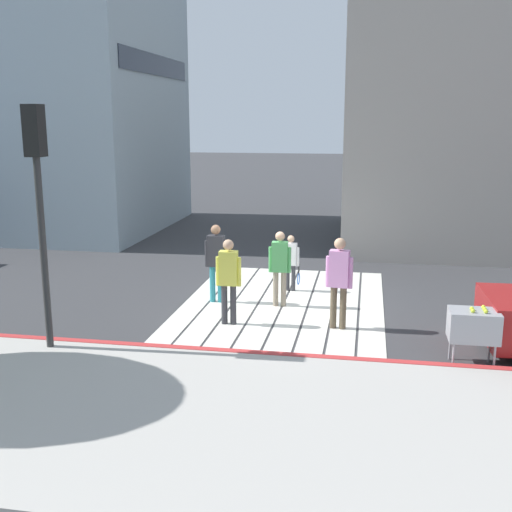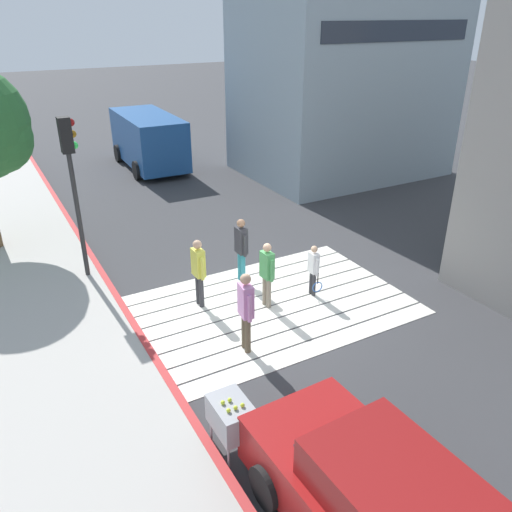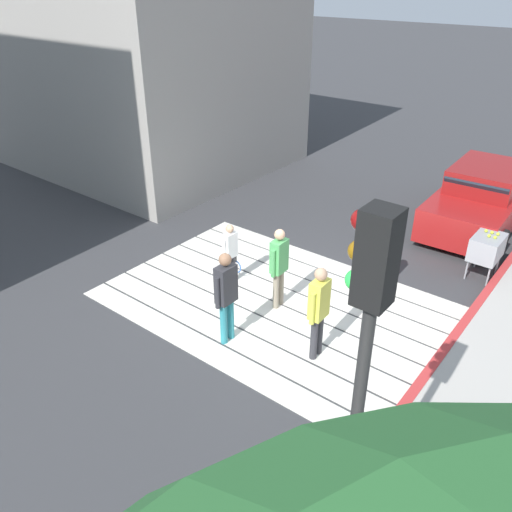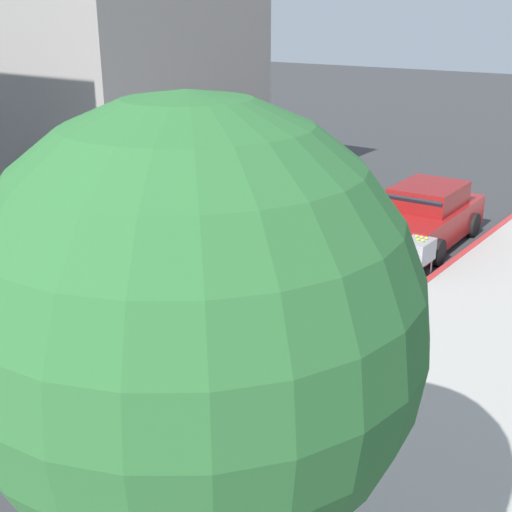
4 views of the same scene
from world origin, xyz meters
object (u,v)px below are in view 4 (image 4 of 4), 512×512
(pedestrian_adult_lead, at_px, (223,259))
(pedestrian_adult_side, at_px, (173,276))
(car_parked_near_curb, at_px, (425,217))
(traffic_light_corner, at_px, (248,242))
(pedestrian_adult_trailing, at_px, (309,250))
(tennis_ball_cart, at_px, (418,251))
(street_tree, at_px, (189,329))
(pedestrian_child_with_racket, at_px, (181,254))
(pedestrian_teen_behind, at_px, (252,285))

(pedestrian_adult_lead, bearing_deg, pedestrian_adult_side, 87.31)
(car_parked_near_curb, distance_m, pedestrian_adult_lead, 6.36)
(traffic_light_corner, xyz_separation_m, pedestrian_adult_trailing, (2.16, -4.88, -1.99))
(car_parked_near_curb, xyz_separation_m, tennis_ball_cart, (-0.90, 2.48, -0.04))
(street_tree, height_order, pedestrian_adult_trailing, street_tree)
(car_parked_near_curb, height_order, pedestrian_child_with_racket, car_parked_near_curb)
(car_parked_near_curb, bearing_deg, pedestrian_child_with_racket, 62.45)
(tennis_ball_cart, xyz_separation_m, pedestrian_teen_behind, (1.36, 4.42, 0.30))
(street_tree, xyz_separation_m, pedestrian_teen_behind, (3.92, -5.85, -2.63))
(tennis_ball_cart, distance_m, pedestrian_adult_side, 5.77)
(car_parked_near_curb, distance_m, street_tree, 13.53)
(tennis_ball_cart, xyz_separation_m, pedestrian_child_with_racket, (4.03, 3.51, 0.06))
(traffic_light_corner, relative_size, pedestrian_adult_lead, 2.56)
(traffic_light_corner, bearing_deg, pedestrian_child_with_racket, -37.76)
(street_tree, xyz_separation_m, pedestrian_adult_trailing, (4.04, -7.99, -2.58))
(street_tree, relative_size, pedestrian_child_with_racket, 3.96)
(pedestrian_adult_trailing, bearing_deg, pedestrian_adult_lead, 46.19)
(pedestrian_teen_behind, height_order, pedestrian_child_with_racket, pedestrian_teen_behind)
(car_parked_near_curb, xyz_separation_m, pedestrian_child_with_racket, (3.13, 6.00, 0.03))
(car_parked_near_curb, height_order, pedestrian_adult_trailing, pedestrian_adult_trailing)
(pedestrian_adult_lead, bearing_deg, traffic_light_corner, 133.96)
(pedestrian_adult_side, bearing_deg, tennis_ball_cart, -119.27)
(pedestrian_teen_behind, bearing_deg, pedestrian_adult_side, 22.64)
(traffic_light_corner, distance_m, pedestrian_teen_behind, 3.98)
(street_tree, bearing_deg, pedestrian_adult_side, -44.28)
(pedestrian_child_with_racket, bearing_deg, traffic_light_corner, 142.24)
(car_parked_near_curb, xyz_separation_m, pedestrian_adult_trailing, (0.58, 4.76, 0.32))
(car_parked_near_curb, relative_size, pedestrian_teen_behind, 2.53)
(traffic_light_corner, relative_size, pedestrian_adult_trailing, 2.35)
(pedestrian_adult_side, bearing_deg, street_tree, 135.72)
(car_parked_near_curb, relative_size, pedestrian_adult_trailing, 2.42)
(traffic_light_corner, distance_m, pedestrian_adult_side, 4.56)
(pedestrian_adult_side, distance_m, pedestrian_teen_behind, 1.57)
(pedestrian_child_with_racket, bearing_deg, pedestrian_adult_side, 128.64)
(traffic_light_corner, bearing_deg, pedestrian_adult_side, -31.36)
(tennis_ball_cart, height_order, pedestrian_adult_lead, pedestrian_adult_lead)
(tennis_ball_cart, relative_size, pedestrian_teen_behind, 0.59)
(traffic_light_corner, xyz_separation_m, pedestrian_teen_behind, (2.04, -2.74, -2.03))
(pedestrian_teen_behind, bearing_deg, tennis_ball_cart, -107.15)
(pedestrian_adult_lead, relative_size, pedestrian_adult_trailing, 0.92)
(street_tree, bearing_deg, pedestrian_adult_lead, -51.47)
(pedestrian_adult_lead, bearing_deg, tennis_ball_cart, -127.37)
(pedestrian_adult_lead, height_order, pedestrian_teen_behind, pedestrian_teen_behind)
(pedestrian_child_with_racket, bearing_deg, car_parked_near_curb, -117.55)
(pedestrian_adult_side, bearing_deg, pedestrian_teen_behind, -157.36)
(street_tree, height_order, pedestrian_teen_behind, street_tree)
(pedestrian_adult_trailing, relative_size, pedestrian_adult_side, 1.03)
(car_parked_near_curb, xyz_separation_m, traffic_light_corner, (-1.58, 9.64, 2.30))
(pedestrian_adult_trailing, distance_m, pedestrian_teen_behind, 2.15)
(pedestrian_adult_trailing, bearing_deg, pedestrian_adult_side, 64.04)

